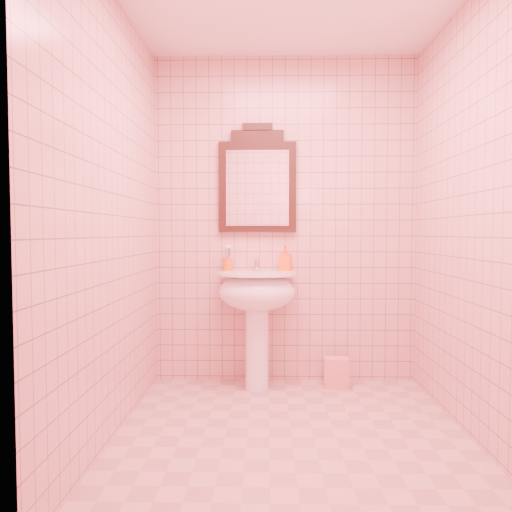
{
  "coord_description": "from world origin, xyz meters",
  "views": [
    {
      "loc": [
        -0.14,
        -2.76,
        1.15
      ],
      "look_at": [
        -0.21,
        0.55,
        1.0
      ],
      "focal_mm": 35.0,
      "sensor_mm": 36.0,
      "label": 1
    }
  ],
  "objects_px": {
    "towel": "(336,373)",
    "mirror": "(257,182)",
    "pedestal_sink": "(257,300)",
    "toothbrush_cup": "(228,264)",
    "soap_dispenser": "(285,258)"
  },
  "relations": [
    {
      "from": "pedestal_sink",
      "to": "toothbrush_cup",
      "type": "distance_m",
      "value": 0.37
    },
    {
      "from": "pedestal_sink",
      "to": "toothbrush_cup",
      "type": "xyz_separation_m",
      "value": [
        -0.22,
        0.15,
        0.25
      ]
    },
    {
      "from": "toothbrush_cup",
      "to": "towel",
      "type": "bearing_deg",
      "value": -7.16
    },
    {
      "from": "pedestal_sink",
      "to": "soap_dispenser",
      "type": "xyz_separation_m",
      "value": [
        0.21,
        0.16,
        0.3
      ]
    },
    {
      "from": "mirror",
      "to": "soap_dispenser",
      "type": "xyz_separation_m",
      "value": [
        0.21,
        -0.04,
        -0.58
      ]
    },
    {
      "from": "pedestal_sink",
      "to": "towel",
      "type": "bearing_deg",
      "value": 4.86
    },
    {
      "from": "mirror",
      "to": "toothbrush_cup",
      "type": "relative_size",
      "value": 4.74
    },
    {
      "from": "towel",
      "to": "mirror",
      "type": "bearing_deg",
      "value": 165.69
    },
    {
      "from": "mirror",
      "to": "toothbrush_cup",
      "type": "xyz_separation_m",
      "value": [
        -0.22,
        -0.05,
        -0.63
      ]
    },
    {
      "from": "towel",
      "to": "toothbrush_cup",
      "type": "bearing_deg",
      "value": 172.84
    },
    {
      "from": "pedestal_sink",
      "to": "mirror",
      "type": "distance_m",
      "value": 0.9
    },
    {
      "from": "towel",
      "to": "pedestal_sink",
      "type": "bearing_deg",
      "value": -175.14
    },
    {
      "from": "mirror",
      "to": "soap_dispenser",
      "type": "height_order",
      "value": "mirror"
    },
    {
      "from": "pedestal_sink",
      "to": "toothbrush_cup",
      "type": "bearing_deg",
      "value": 145.72
    },
    {
      "from": "pedestal_sink",
      "to": "soap_dispenser",
      "type": "distance_m",
      "value": 0.4
    }
  ]
}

